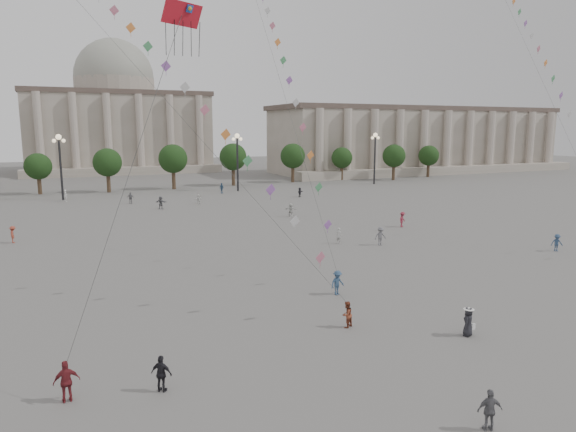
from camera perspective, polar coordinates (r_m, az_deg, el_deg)
name	(u,v)px	position (r m, az deg, el deg)	size (l,w,h in m)	color
ground	(388,354)	(28.10, 11.08, -14.83)	(360.00, 360.00, 0.00)	#595754
hall_east	(419,140)	(145.78, 14.40, 8.19)	(84.00, 26.22, 17.20)	gray
hall_central	(117,118)	(150.79, -18.47, 10.25)	(48.30, 34.30, 35.50)	gray
tree_row	(148,162)	(100.12, -15.31, 5.85)	(137.12, 5.12, 8.00)	#3A281D
lamp_post_mid_west	(60,155)	(90.91, -24.02, 6.23)	(2.00, 0.90, 10.65)	#262628
lamp_post_mid_east	(237,151)	(95.70, -5.65, 7.15)	(2.00, 0.90, 10.65)	#262628
lamp_post_far_east	(375,149)	(108.87, 9.65, 7.37)	(2.00, 0.90, 10.65)	#262628
person_crowd_0	(222,188)	(93.20, -7.38, 3.09)	(1.10, 0.46, 1.87)	#3A5D82
person_crowd_4	(199,199)	(80.47, -9.90, 1.86)	(1.42, 0.45, 1.53)	silver
person_crowd_6	(380,236)	(52.16, 10.23, -2.22)	(1.21, 0.69, 1.87)	slate
person_crowd_7	(291,210)	(68.03, 0.31, 0.69)	(1.66, 0.53, 1.79)	silver
person_crowd_8	(402,219)	(62.28, 12.59, -0.38)	(1.18, 0.68, 1.82)	maroon
person_crowd_9	(300,192)	(87.55, 1.33, 2.66)	(1.51, 0.48, 1.63)	black
person_crowd_10	(66,196)	(89.45, -23.47, 2.10)	(0.69, 0.45, 1.90)	white
person_crowd_12	(161,203)	(76.60, -13.95, 1.46)	(1.75, 0.56, 1.89)	slate
person_crowd_13	(339,236)	(52.42, 5.66, -2.18)	(0.60, 0.39, 1.64)	#B3B3AE
person_crowd_14	(557,243)	(55.19, 27.70, -2.64)	(1.07, 0.62, 1.66)	navy
person_crowd_16	(130,198)	(83.50, -17.11, 1.93)	(1.03, 0.43, 1.76)	#5E5E62
person_crowd_17	(13,234)	(59.52, -28.24, -1.82)	(1.13, 0.65, 1.75)	#9E3C2B
tourist_0	(67,381)	(24.88, -23.39, -16.52)	(1.08, 0.45, 1.85)	maroon
tourist_1	(162,374)	(24.46, -13.87, -16.65)	(0.99, 0.41, 1.69)	black
tourist_3	(490,410)	(22.59, 21.52, -19.43)	(0.99, 0.41, 1.69)	slate
kite_flyer_0	(347,314)	(30.88, 6.56, -10.82)	(0.77, 0.60, 1.58)	brown
kite_flyer_1	(337,283)	(36.54, 5.52, -7.38)	(1.13, 0.65, 1.74)	navy
hat_person	(468,321)	(31.21, 19.40, -10.94)	(0.97, 0.90, 1.69)	black
dragon_kite	(182,32)	(26.18, -11.75, 19.40)	(4.16, 2.13, 16.69)	red
kite_train_east	(525,29)	(71.61, 24.88, 18.31)	(17.85, 36.84, 57.66)	#3F3F3F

